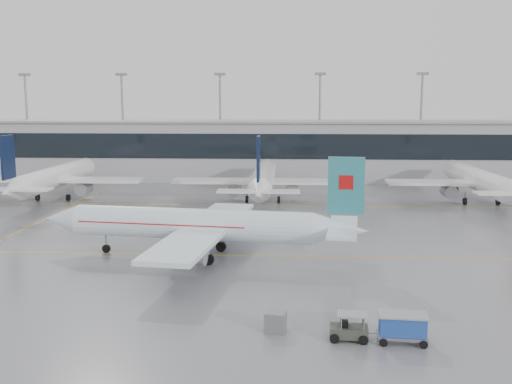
# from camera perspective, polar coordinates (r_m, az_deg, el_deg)

# --- Properties ---
(ground) EXTENTS (320.00, 320.00, 0.00)m
(ground) POSITION_cam_1_polar(r_m,az_deg,el_deg) (61.32, -0.61, -6.38)
(ground) COLOR gray
(ground) RESTS_ON ground
(taxi_line_main) EXTENTS (120.00, 0.25, 0.01)m
(taxi_line_main) POSITION_cam_1_polar(r_m,az_deg,el_deg) (61.32, -0.61, -6.37)
(taxi_line_main) COLOR #D69D0D
(taxi_line_main) RESTS_ON ground
(taxi_line_north) EXTENTS (120.00, 0.25, 0.01)m
(taxi_line_north) POSITION_cam_1_polar(r_m,az_deg,el_deg) (90.55, 0.62, -1.35)
(taxi_line_north) COLOR #D69D0D
(taxi_line_north) RESTS_ON ground
(taxi_line_cross) EXTENTS (0.25, 60.00, 0.01)m
(taxi_line_cross) POSITION_cam_1_polar(r_m,az_deg,el_deg) (82.98, -21.07, -2.91)
(taxi_line_cross) COLOR #D69D0D
(taxi_line_cross) RESTS_ON ground
(terminal) EXTENTS (180.00, 15.00, 12.00)m
(terminal) POSITION_cam_1_polar(r_m,az_deg,el_deg) (121.49, 1.28, 4.15)
(terminal) COLOR #9F9FA3
(terminal) RESTS_ON ground
(terminal_glass) EXTENTS (180.00, 0.20, 5.00)m
(terminal_glass) POSITION_cam_1_polar(r_m,az_deg,el_deg) (113.85, 1.16, 4.58)
(terminal_glass) COLOR black
(terminal_glass) RESTS_ON ground
(terminal_roof) EXTENTS (182.00, 16.00, 0.40)m
(terminal_roof) POSITION_cam_1_polar(r_m,az_deg,el_deg) (121.13, 1.29, 7.07)
(terminal_roof) COLOR gray
(terminal_roof) RESTS_ON ground
(light_masts) EXTENTS (156.40, 1.00, 22.60)m
(light_masts) POSITION_cam_1_polar(r_m,az_deg,el_deg) (127.09, 1.38, 7.68)
(light_masts) COLOR gray
(light_masts) RESTS_ON ground
(air_canada_jet) EXTENTS (35.23, 28.03, 10.92)m
(air_canada_jet) POSITION_cam_1_polar(r_m,az_deg,el_deg) (60.03, -5.25, -3.36)
(air_canada_jet) COLOR white
(air_canada_jet) RESTS_ON ground
(parked_jet_b) EXTENTS (29.64, 36.96, 11.72)m
(parked_jet_b) POSITION_cam_1_polar(r_m,az_deg,el_deg) (101.28, -19.48, 1.36)
(parked_jet_b) COLOR white
(parked_jet_b) RESTS_ON ground
(parked_jet_c) EXTENTS (29.64, 36.96, 11.72)m
(parked_jet_c) POSITION_cam_1_polar(r_m,az_deg,el_deg) (93.61, 0.72, 1.29)
(parked_jet_c) COLOR white
(parked_jet_c) RESTS_ON ground
(parked_jet_d) EXTENTS (29.64, 36.96, 11.72)m
(parked_jet_d) POSITION_cam_1_polar(r_m,az_deg,el_deg) (98.58, 21.50, 1.05)
(parked_jet_d) COLOR white
(parked_jet_d) RESTS_ON ground
(baggage_tug) EXTENTS (3.96, 1.81, 1.90)m
(baggage_tug) POSITION_cam_1_polar(r_m,az_deg,el_deg) (40.93, 9.26, -13.50)
(baggage_tug) COLOR #373C33
(baggage_tug) RESTS_ON ground
(baggage_cart) EXTENTS (3.41, 2.07, 2.03)m
(baggage_cart) POSITION_cam_1_polar(r_m,az_deg,el_deg) (41.04, 14.44, -12.83)
(baggage_cart) COLOR gray
(baggage_cart) RESTS_ON ground
(gse_unit) EXTENTS (1.64, 1.55, 1.46)m
(gse_unit) POSITION_cam_1_polar(r_m,az_deg,el_deg) (41.80, 1.97, -12.81)
(gse_unit) COLOR slate
(gse_unit) RESTS_ON ground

